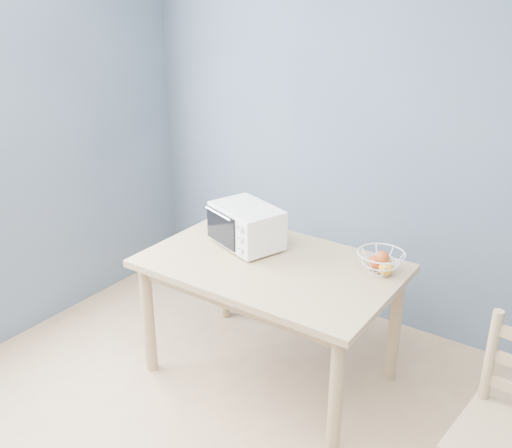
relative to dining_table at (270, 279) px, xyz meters
The scene contains 4 objects.
room 1.48m from the dining_table, 73.69° to the right, with size 4.01×4.51×2.61m.
dining_table is the anchor object (origin of this frame).
toaster_oven 0.36m from the dining_table, 156.38° to the left, with size 0.49×0.41×0.25m.
fruit_basket 0.62m from the dining_table, 23.35° to the left, with size 0.29×0.29×0.13m.
Camera 1 is at (1.18, -1.12, 2.18)m, focal length 40.00 mm.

